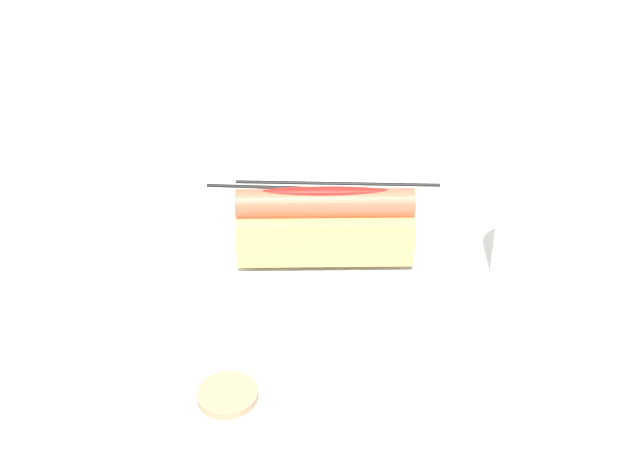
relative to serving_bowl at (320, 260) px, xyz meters
The scene contains 6 objects.
ground_plane 0.02m from the serving_bowl, 137.60° to the left, with size 2.40×2.40×0.00m, color silver.
serving_bowl is the anchor object (origin of this frame).
hotdog_front 0.04m from the serving_bowl, 108.43° to the right, with size 0.15×0.06×0.06m.
water_glass 0.19m from the serving_bowl, behind, with size 0.07×0.07×0.09m.
chopstick_near 0.15m from the serving_bowl, 82.44° to the right, with size 0.01×0.01×0.22m, color black.
chopstick_far 0.16m from the serving_bowl, 93.52° to the right, with size 0.01×0.01×0.22m, color black.
Camera 1 is at (-0.03, 0.55, 0.41)m, focal length 43.02 mm.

